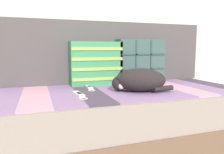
{
  "coord_description": "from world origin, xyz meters",
  "views": [
    {
      "loc": [
        -0.59,
        -1.37,
        0.67
      ],
      "look_at": [
        -0.11,
        0.03,
        0.49
      ],
      "focal_mm": 35.0,
      "sensor_mm": 36.0,
      "label": 1
    }
  ],
  "objects_px": {
    "couch": "(122,114)",
    "throw_pillow_quilted": "(140,61)",
    "game_remote_far": "(79,95)",
    "sleeping_cat": "(139,81)",
    "game_remote_near": "(89,88)",
    "throw_pillow_striped": "(96,63)"
  },
  "relations": [
    {
      "from": "throw_pillow_striped",
      "to": "game_remote_near",
      "type": "relative_size",
      "value": 2.24
    },
    {
      "from": "couch",
      "to": "sleeping_cat",
      "type": "distance_m",
      "value": 0.31
    },
    {
      "from": "sleeping_cat",
      "to": "throw_pillow_striped",
      "type": "bearing_deg",
      "value": 118.75
    },
    {
      "from": "sleeping_cat",
      "to": "game_remote_far",
      "type": "xyz_separation_m",
      "value": [
        -0.41,
        -0.01,
        -0.07
      ]
    },
    {
      "from": "throw_pillow_quilted",
      "to": "game_remote_far",
      "type": "xyz_separation_m",
      "value": [
        -0.61,
        -0.38,
        -0.18
      ]
    },
    {
      "from": "couch",
      "to": "throw_pillow_quilted",
      "type": "height_order",
      "value": "throw_pillow_quilted"
    },
    {
      "from": "throw_pillow_striped",
      "to": "sleeping_cat",
      "type": "bearing_deg",
      "value": -61.25
    },
    {
      "from": "throw_pillow_quilted",
      "to": "throw_pillow_striped",
      "type": "relative_size",
      "value": 1.0
    },
    {
      "from": "game_remote_far",
      "to": "sleeping_cat",
      "type": "bearing_deg",
      "value": 1.88
    },
    {
      "from": "throw_pillow_striped",
      "to": "game_remote_far",
      "type": "height_order",
      "value": "throw_pillow_striped"
    },
    {
      "from": "throw_pillow_striped",
      "to": "game_remote_far",
      "type": "bearing_deg",
      "value": -118.94
    },
    {
      "from": "couch",
      "to": "sleeping_cat",
      "type": "relative_size",
      "value": 4.58
    },
    {
      "from": "sleeping_cat",
      "to": "game_remote_near",
      "type": "distance_m",
      "value": 0.37
    },
    {
      "from": "couch",
      "to": "game_remote_near",
      "type": "relative_size",
      "value": 9.92
    },
    {
      "from": "throw_pillow_quilted",
      "to": "game_remote_near",
      "type": "bearing_deg",
      "value": -161.98
    },
    {
      "from": "throw_pillow_quilted",
      "to": "game_remote_far",
      "type": "height_order",
      "value": "throw_pillow_quilted"
    },
    {
      "from": "throw_pillow_striped",
      "to": "game_remote_near",
      "type": "xyz_separation_m",
      "value": [
        -0.09,
        -0.16,
        -0.17
      ]
    },
    {
      "from": "couch",
      "to": "throw_pillow_quilted",
      "type": "distance_m",
      "value": 0.51
    },
    {
      "from": "couch",
      "to": "throw_pillow_quilted",
      "type": "bearing_deg",
      "value": 41.96
    },
    {
      "from": "couch",
      "to": "game_remote_far",
      "type": "distance_m",
      "value": 0.43
    },
    {
      "from": "throw_pillow_striped",
      "to": "game_remote_far",
      "type": "xyz_separation_m",
      "value": [
        -0.21,
        -0.38,
        -0.17
      ]
    },
    {
      "from": "couch",
      "to": "game_remote_near",
      "type": "bearing_deg",
      "value": 162.81
    }
  ]
}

